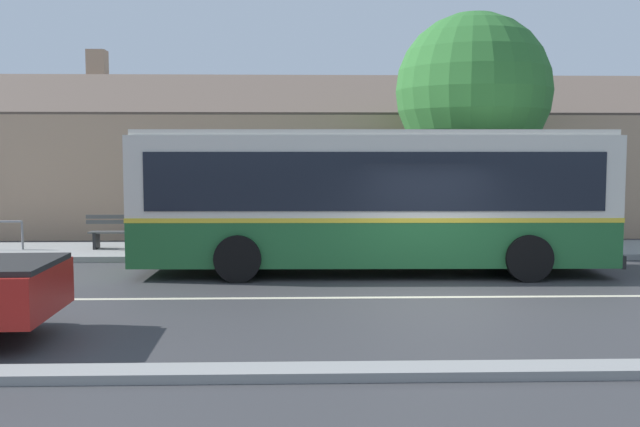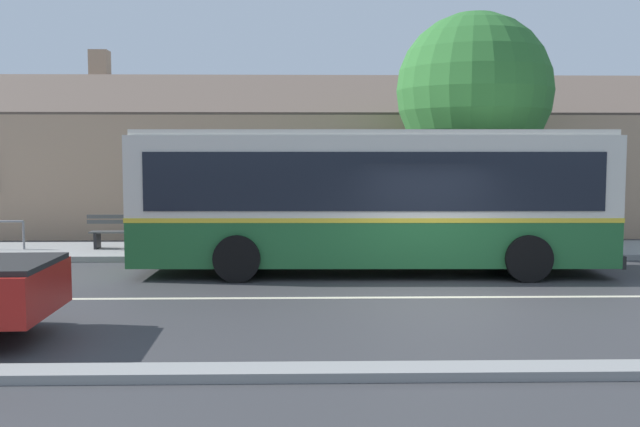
{
  "view_description": "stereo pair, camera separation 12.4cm",
  "coord_description": "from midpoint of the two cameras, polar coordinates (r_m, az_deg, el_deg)",
  "views": [
    {
      "loc": [
        -2.67,
        -13.19,
        2.7
      ],
      "look_at": [
        -2.15,
        4.29,
        1.24
      ],
      "focal_mm": 40.0,
      "sensor_mm": 36.0,
      "label": 1
    },
    {
      "loc": [
        -2.54,
        -13.19,
        2.7
      ],
      "look_at": [
        -2.15,
        4.29,
        1.24
      ],
      "focal_mm": 40.0,
      "sensor_mm": 36.0,
      "label": 2
    }
  ],
  "objects": [
    {
      "name": "transit_bus",
      "position": [
        16.2,
        3.9,
        1.33
      ],
      "size": [
        10.65,
        2.92,
        3.21
      ],
      "color": "#236633",
      "rests_on": "ground"
    },
    {
      "name": "bench_by_building",
      "position": [
        19.88,
        -15.74,
        -1.53
      ],
      "size": [
        1.76,
        0.51,
        0.94
      ],
      "color": "#4C4C4C",
      "rests_on": "sidewalk_far"
    },
    {
      "name": "ground_plane",
      "position": [
        13.71,
        9.36,
        -6.63
      ],
      "size": [
        300.0,
        300.0,
        0.0
      ],
      "primitive_type": "plane",
      "color": "#38383A"
    },
    {
      "name": "lane_divider_stripe",
      "position": [
        13.71,
        9.36,
        -6.61
      ],
      "size": [
        60.0,
        0.16,
        0.01
      ],
      "primitive_type": "cube",
      "color": "beige",
      "rests_on": "ground"
    },
    {
      "name": "sidewalk_far",
      "position": [
        19.54,
        6.0,
        -2.96
      ],
      "size": [
        60.0,
        3.0,
        0.15
      ],
      "primitive_type": "cube",
      "color": "gray",
      "rests_on": "ground"
    },
    {
      "name": "bike_rack",
      "position": [
        20.84,
        -24.29,
        -1.19
      ],
      "size": [
        1.16,
        0.06,
        0.78
      ],
      "color": "slate",
      "rests_on": "sidewalk_far"
    },
    {
      "name": "street_tree_primary",
      "position": [
        20.43,
        11.98,
        9.53
      ],
      "size": [
        4.3,
        4.3,
        6.59
      ],
      "color": "#4C3828",
      "rests_on": "ground"
    },
    {
      "name": "curb_near",
      "position": [
        9.22,
        15.15,
        -12.02
      ],
      "size": [
        60.0,
        0.5,
        0.12
      ],
      "primitive_type": "cube",
      "color": "gray",
      "rests_on": "ground"
    },
    {
      "name": "bench_down_street",
      "position": [
        18.73,
        -4.51,
        -1.78
      ],
      "size": [
        1.58,
        0.51,
        0.94
      ],
      "color": "#4C4C4C",
      "rests_on": "sidewalk_far"
    },
    {
      "name": "bus_stop_sign",
      "position": [
        19.71,
        20.82,
        1.4
      ],
      "size": [
        0.36,
        0.07,
        2.4
      ],
      "color": "gray",
      "rests_on": "sidewalk_far"
    },
    {
      "name": "community_building",
      "position": [
        27.17,
        -2.1,
        3.47
      ],
      "size": [
        28.47,
        9.91,
        6.69
      ],
      "color": "tan",
      "rests_on": "ground"
    }
  ]
}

